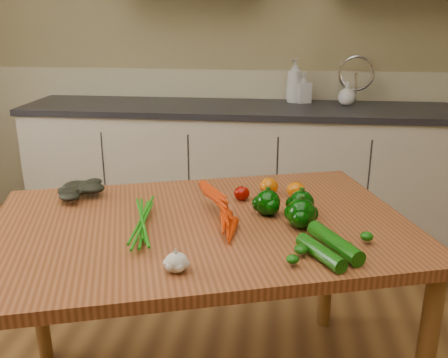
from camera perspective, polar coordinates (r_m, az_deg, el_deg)
room at (r=1.37m, az=-14.37°, el=7.70°), size 4.04×5.04×2.64m
counter_run at (r=3.45m, az=1.64°, el=1.15°), size 2.84×0.64×1.14m
table at (r=1.81m, az=-2.48°, el=-7.48°), size 1.68×1.34×0.78m
soap_bottle_a at (r=3.47m, az=8.06°, el=11.08°), size 0.16×0.16×0.29m
soap_bottle_b at (r=3.47m, az=9.05°, el=10.27°), size 0.12×0.12×0.20m
soap_bottle_c at (r=3.45m, az=13.90°, el=9.46°), size 0.14×0.14×0.15m
carrot_bunch at (r=1.75m, az=-3.16°, el=-4.04°), size 0.32×0.28×0.07m
leafy_greens at (r=2.06m, az=-16.49°, el=-0.81°), size 0.21×0.19×0.10m
garlic_bulb at (r=1.45m, az=-5.48°, el=-9.46°), size 0.07×0.07×0.06m
pepper_a at (r=1.83m, az=5.01°, el=-2.71°), size 0.09×0.09×0.09m
pepper_b at (r=1.84m, az=8.85°, el=-2.77°), size 0.09×0.09×0.09m
pepper_c at (r=1.74m, az=8.82°, el=-3.92°), size 0.10×0.10×0.10m
tomato_a at (r=1.97m, az=2.04°, el=-1.65°), size 0.06×0.06×0.06m
tomato_b at (r=2.03m, az=5.17°, el=-0.84°), size 0.07×0.07×0.07m
tomato_c at (r=2.01m, az=8.22°, el=-1.26°), size 0.07×0.07×0.07m
zucchini_a at (r=1.60m, az=12.55°, el=-7.11°), size 0.16×0.24×0.05m
zucchini_b at (r=1.54m, az=10.98°, el=-8.24°), size 0.15×0.19×0.05m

